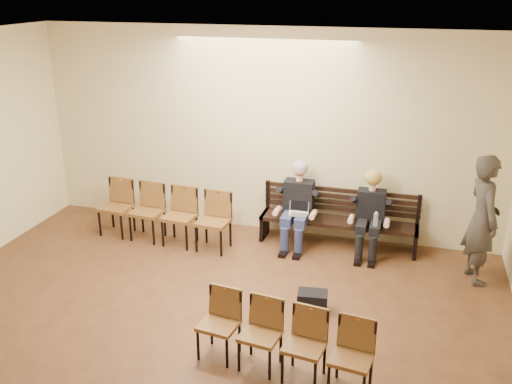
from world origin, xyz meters
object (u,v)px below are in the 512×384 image
at_px(bench, 337,233).
at_px(chair_row_front, 163,215).
at_px(seated_man, 298,203).
at_px(bag, 312,302).
at_px(water_bottle, 375,227).
at_px(passerby, 484,210).
at_px(laptop, 297,217).
at_px(seated_woman, 370,215).
at_px(chair_row_back, 282,341).

bearing_deg(bench, chair_row_front, -167.17).
bearing_deg(seated_man, bag, -72.26).
xyz_separation_m(bench, water_bottle, (0.63, -0.39, 0.34)).
xyz_separation_m(passerby, chair_row_front, (-4.98, -0.05, -0.62)).
bearing_deg(water_bottle, bench, 148.10).
xyz_separation_m(seated_man, laptop, (0.04, -0.19, -0.15)).
xyz_separation_m(bag, chair_row_front, (-2.83, 1.49, 0.34)).
relative_size(bench, bag, 6.64).
height_order(bench, seated_woman, seated_woman).
bearing_deg(chair_row_front, chair_row_back, -41.93).
bearing_deg(seated_woman, chair_row_back, -100.74).
height_order(laptop, water_bottle, same).
height_order(seated_woman, passerby, passerby).
distance_m(bench, seated_woman, 0.68).
relative_size(bag, passerby, 0.18).
relative_size(seated_woman, chair_row_back, 0.65).
bearing_deg(bag, laptop, 108.34).
bearing_deg(laptop, passerby, 0.91).
bearing_deg(seated_woman, laptop, -170.59).
relative_size(water_bottle, chair_row_front, 0.10).
bearing_deg(chair_row_front, bag, -23.56).
relative_size(water_bottle, bag, 0.61).
relative_size(seated_man, laptop, 4.44).
height_order(water_bottle, bag, water_bottle).
bearing_deg(chair_row_front, laptop, 12.80).
height_order(bench, water_bottle, water_bottle).
relative_size(laptop, chair_row_front, 0.14).
bearing_deg(bag, passerby, 35.55).
relative_size(water_bottle, passerby, 0.11).
relative_size(bag, chair_row_front, 0.17).
bearing_deg(seated_man, chair_row_front, -166.39).
relative_size(seated_woman, passerby, 0.58).
distance_m(passerby, chair_row_back, 3.72).
bearing_deg(bag, bench, 89.45).
relative_size(laptop, chair_row_back, 0.16).
distance_m(passerby, chair_row_front, 5.02).
bearing_deg(bag, chair_row_back, -94.28).
bearing_deg(seated_woman, seated_man, 180.00).
xyz_separation_m(bench, seated_man, (-0.67, -0.12, 0.50)).
bearing_deg(chair_row_back, seated_man, 106.84).
height_order(bench, seated_man, seated_man).
bearing_deg(seated_man, bench, 10.22).
xyz_separation_m(laptop, chair_row_back, (0.50, -3.18, -0.16)).
relative_size(bench, water_bottle, 10.97).
bearing_deg(chair_row_front, bench, 16.93).
distance_m(laptop, bag, 1.97).
height_order(seated_woman, chair_row_front, seated_woman).
relative_size(seated_man, seated_woman, 1.11).
xyz_separation_m(bench, chair_row_front, (-2.85, -0.65, 0.26)).
relative_size(seated_man, water_bottle, 6.08).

